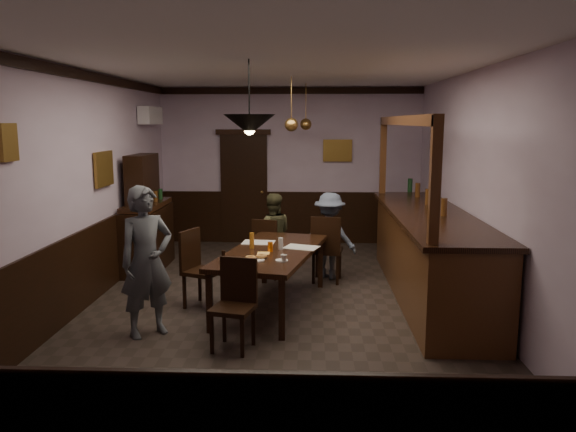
# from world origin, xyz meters

# --- Properties ---
(room) EXTENTS (5.01, 8.01, 3.01)m
(room) POSITION_xyz_m (0.00, 0.00, 1.50)
(room) COLOR #2D2621
(room) RESTS_ON ground
(dining_table) EXTENTS (1.46, 2.37, 0.75)m
(dining_table) POSITION_xyz_m (-0.09, 0.06, 0.69)
(dining_table) COLOR black
(dining_table) RESTS_ON ground
(chair_far_left) EXTENTS (0.49, 0.49, 0.91)m
(chair_far_left) POSITION_xyz_m (-0.26, 1.40, 0.50)
(chair_far_left) COLOR black
(chair_far_left) RESTS_ON ground
(chair_far_right) EXTENTS (0.49, 0.49, 1.00)m
(chair_far_right) POSITION_xyz_m (0.63, 1.19, 0.55)
(chair_far_right) COLOR black
(chair_far_right) RESTS_ON ground
(chair_near) EXTENTS (0.49, 0.49, 0.94)m
(chair_near) POSITION_xyz_m (-0.38, -1.24, 0.52)
(chair_near) COLOR black
(chair_near) RESTS_ON ground
(chair_side) EXTENTS (0.56, 0.56, 0.99)m
(chair_side) POSITION_xyz_m (-1.04, 0.08, 0.54)
(chair_side) COLOR black
(chair_side) RESTS_ON ground
(person_standing) EXTENTS (0.72, 0.70, 1.67)m
(person_standing) POSITION_xyz_m (-1.39, -0.93, 0.83)
(person_standing) COLOR #4D5259
(person_standing) RESTS_ON ground
(person_seated_left) EXTENTS (0.65, 0.53, 1.26)m
(person_seated_left) POSITION_xyz_m (-0.19, 1.67, 0.63)
(person_seated_left) COLOR #48462B
(person_seated_left) RESTS_ON ground
(person_seated_right) EXTENTS (0.97, 0.82, 1.30)m
(person_seated_right) POSITION_xyz_m (0.69, 1.47, 0.65)
(person_seated_right) COLOR slate
(person_seated_right) RESTS_ON ground
(newspaper_left) EXTENTS (0.44, 0.33, 0.01)m
(newspaper_left) POSITION_xyz_m (-0.30, 0.47, 0.75)
(newspaper_left) COLOR silver
(newspaper_left) RESTS_ON dining_table
(newspaper_right) EXTENTS (0.49, 0.42, 0.01)m
(newspaper_right) POSITION_xyz_m (0.28, 0.19, 0.75)
(newspaper_right) COLOR silver
(newspaper_right) RESTS_ON dining_table
(napkin) EXTENTS (0.18, 0.18, 0.00)m
(napkin) POSITION_xyz_m (-0.18, -0.14, 0.75)
(napkin) COLOR #FFC65D
(napkin) RESTS_ON dining_table
(saucer) EXTENTS (0.15, 0.15, 0.01)m
(saucer) POSITION_xyz_m (0.07, -0.51, 0.76)
(saucer) COLOR white
(saucer) RESTS_ON dining_table
(coffee_cup) EXTENTS (0.10, 0.10, 0.07)m
(coffee_cup) POSITION_xyz_m (0.09, -0.55, 0.80)
(coffee_cup) COLOR white
(coffee_cup) RESTS_ON saucer
(pastry_plate) EXTENTS (0.22, 0.22, 0.01)m
(pastry_plate) POSITION_xyz_m (-0.24, -0.51, 0.76)
(pastry_plate) COLOR white
(pastry_plate) RESTS_ON dining_table
(pastry_ring_a) EXTENTS (0.13, 0.13, 0.04)m
(pastry_ring_a) POSITION_xyz_m (-0.30, -0.51, 0.79)
(pastry_ring_a) COLOR #C68C47
(pastry_ring_a) RESTS_ON pastry_plate
(pastry_ring_b) EXTENTS (0.13, 0.13, 0.04)m
(pastry_ring_b) POSITION_xyz_m (-0.18, -0.43, 0.79)
(pastry_ring_b) COLOR #C68C47
(pastry_ring_b) RESTS_ON pastry_plate
(soda_can) EXTENTS (0.07, 0.07, 0.12)m
(soda_can) POSITION_xyz_m (-0.10, -0.04, 0.81)
(soda_can) COLOR orange
(soda_can) RESTS_ON dining_table
(beer_glass) EXTENTS (0.06, 0.06, 0.20)m
(beer_glass) POSITION_xyz_m (-0.35, 0.13, 0.85)
(beer_glass) COLOR #BF721E
(beer_glass) RESTS_ON dining_table
(water_glass) EXTENTS (0.06, 0.06, 0.15)m
(water_glass) POSITION_xyz_m (0.02, 0.08, 0.82)
(water_glass) COLOR silver
(water_glass) RESTS_ON dining_table
(pepper_mill) EXTENTS (0.04, 0.04, 0.14)m
(pepper_mill) POSITION_xyz_m (-0.60, -0.61, 0.82)
(pepper_mill) COLOR black
(pepper_mill) RESTS_ON dining_table
(sideboard) EXTENTS (0.50, 1.39, 1.84)m
(sideboard) POSITION_xyz_m (-2.21, 1.84, 0.74)
(sideboard) COLOR black
(sideboard) RESTS_ON ground
(bar_counter) EXTENTS (1.00, 4.31, 2.42)m
(bar_counter) POSITION_xyz_m (1.99, 0.63, 0.61)
(bar_counter) COLOR #532C16
(bar_counter) RESTS_ON ground
(door_back) EXTENTS (0.90, 0.06, 2.10)m
(door_back) POSITION_xyz_m (-0.90, 3.95, 1.05)
(door_back) COLOR black
(door_back) RESTS_ON ground
(ac_unit) EXTENTS (0.20, 0.85, 0.30)m
(ac_unit) POSITION_xyz_m (-2.38, 2.90, 2.45)
(ac_unit) COLOR white
(ac_unit) RESTS_ON ground
(picture_left_small) EXTENTS (0.04, 0.28, 0.36)m
(picture_left_small) POSITION_xyz_m (-2.46, -1.60, 2.15)
(picture_left_small) COLOR olive
(picture_left_small) RESTS_ON ground
(picture_left_large) EXTENTS (0.04, 0.62, 0.48)m
(picture_left_large) POSITION_xyz_m (-2.46, 0.80, 1.70)
(picture_left_large) COLOR olive
(picture_left_large) RESTS_ON ground
(picture_back) EXTENTS (0.55, 0.04, 0.42)m
(picture_back) POSITION_xyz_m (0.90, 3.96, 1.80)
(picture_back) COLOR olive
(picture_back) RESTS_ON ground
(pendant_iron) EXTENTS (0.56, 0.56, 0.80)m
(pendant_iron) POSITION_xyz_m (-0.27, -0.73, 2.31)
(pendant_iron) COLOR black
(pendant_iron) RESTS_ON ground
(pendant_brass_mid) EXTENTS (0.20, 0.20, 0.81)m
(pendant_brass_mid) POSITION_xyz_m (0.10, 1.63, 2.30)
(pendant_brass_mid) COLOR #BF8C3F
(pendant_brass_mid) RESTS_ON ground
(pendant_brass_far) EXTENTS (0.20, 0.20, 0.81)m
(pendant_brass_far) POSITION_xyz_m (0.30, 3.14, 2.30)
(pendant_brass_far) COLOR #BF8C3F
(pendant_brass_far) RESTS_ON ground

